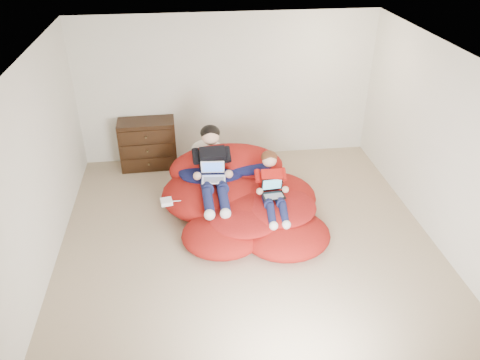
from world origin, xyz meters
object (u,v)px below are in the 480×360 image
Objects in this scene: older_boy at (213,165)px; laptop_white at (213,174)px; dresser at (148,144)px; younger_boy at (272,184)px; beanbag_pile at (241,197)px; laptop_black at (273,191)px.

older_boy is 3.64× the size of laptop_white.
dresser is 0.90× the size of younger_boy.
laptop_white is (-0.79, 0.33, 0.03)m from younger_boy.
older_boy reaches higher than laptop_white.
beanbag_pile is 0.62m from laptop_black.
younger_boy is at bearing -28.24° from older_boy.
dresser is 2.65m from laptop_black.
beanbag_pile is 1.83× the size of older_boy.
dresser reaches higher than laptop_black.
beanbag_pile is (1.38, -1.60, -0.17)m from dresser.
beanbag_pile is at bearing -8.38° from laptop_white.
laptop_white is 1.13× the size of laptop_black.
beanbag_pile reaches higher than laptop_black.
younger_boy is (0.79, -0.42, -0.12)m from older_boy.
older_boy is 4.09× the size of laptop_black.
laptop_black is at bearing -32.42° from older_boy.
younger_boy is 0.10m from laptop_black.
dresser is at bearing 122.98° from laptop_white.
beanbag_pile is at bearing -49.10° from dresser.
laptop_white is at bearing 152.34° from laptop_black.
laptop_white is (0.00, -0.09, -0.09)m from older_boy.
younger_boy reaches higher than dresser.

